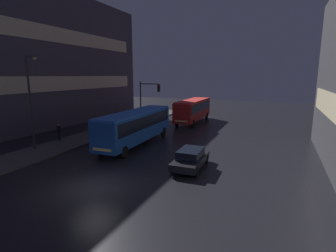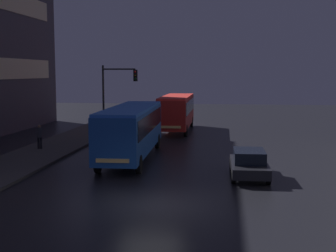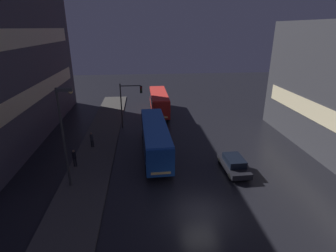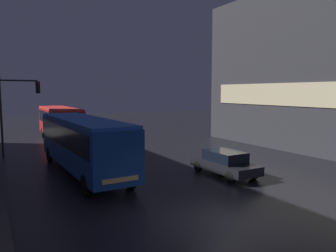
# 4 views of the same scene
# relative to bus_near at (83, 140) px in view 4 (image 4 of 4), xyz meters

# --- Properties ---
(ground_plane) EXTENTS (120.00, 120.00, 0.00)m
(ground_plane) POSITION_rel_bus_near_xyz_m (2.76, -9.77, -2.00)
(ground_plane) COLOR black
(bus_near) EXTENTS (2.80, 11.35, 3.23)m
(bus_near) POSITION_rel_bus_near_xyz_m (0.00, 0.00, 0.00)
(bus_near) COLOR #194793
(bus_near) RESTS_ON ground
(bus_far) EXTENTS (2.55, 9.87, 3.21)m
(bus_far) POSITION_rel_bus_near_xyz_m (1.29, 13.85, -0.02)
(bus_far) COLOR #AD1E19
(bus_far) RESTS_ON ground
(car_taxi) EXTENTS (1.94, 4.32, 1.40)m
(car_taxi) POSITION_rel_bus_near_xyz_m (6.97, -4.29, -1.27)
(car_taxi) COLOR black
(car_taxi) RESTS_ON ground
(traffic_light_main) EXTENTS (2.83, 0.35, 5.87)m
(traffic_light_main) POSITION_rel_bus_near_xyz_m (-2.94, 7.99, 1.96)
(traffic_light_main) COLOR #2D2D2D
(traffic_light_main) RESTS_ON ground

